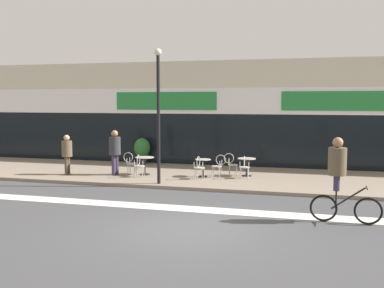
% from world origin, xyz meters
% --- Properties ---
extents(ground_plane, '(120.00, 120.00, 0.00)m').
position_xyz_m(ground_plane, '(0.00, 0.00, 0.00)').
color(ground_plane, '#424244').
extents(sidewalk_slab, '(40.00, 5.50, 0.12)m').
position_xyz_m(sidewalk_slab, '(0.00, 7.25, 0.06)').
color(sidewalk_slab, gray).
rests_on(sidewalk_slab, ground).
extents(storefront_facade, '(40.00, 4.06, 4.98)m').
position_xyz_m(storefront_facade, '(0.00, 11.96, 2.48)').
color(storefront_facade, beige).
rests_on(storefront_facade, ground).
extents(bike_lane_stripe, '(36.00, 0.70, 0.01)m').
position_xyz_m(bike_lane_stripe, '(0.00, 1.95, 0.00)').
color(bike_lane_stripe, silver).
rests_on(bike_lane_stripe, ground).
extents(bistro_table_0, '(0.76, 0.76, 0.73)m').
position_xyz_m(bistro_table_0, '(-3.73, 6.60, 0.64)').
color(bistro_table_0, black).
rests_on(bistro_table_0, sidewalk_slab).
extents(bistro_table_1, '(0.62, 0.62, 0.70)m').
position_xyz_m(bistro_table_1, '(-1.32, 6.78, 0.61)').
color(bistro_table_1, black).
rests_on(bistro_table_1, sidewalk_slab).
extents(bistro_table_2, '(0.73, 0.73, 0.72)m').
position_xyz_m(bistro_table_2, '(0.33, 7.37, 0.64)').
color(bistro_table_2, black).
rests_on(bistro_table_2, sidewalk_slab).
extents(cafe_chair_0_near, '(0.45, 0.60, 0.90)m').
position_xyz_m(cafe_chair_0_near, '(-3.72, 5.97, 0.64)').
color(cafe_chair_0_near, '#B7B2AD').
rests_on(cafe_chair_0_near, sidewalk_slab).
extents(cafe_chair_0_side, '(0.59, 0.42, 0.90)m').
position_xyz_m(cafe_chair_0_side, '(-4.35, 6.59, 0.64)').
color(cafe_chair_0_side, '#B7B2AD').
rests_on(cafe_chair_0_side, sidewalk_slab).
extents(cafe_chair_1_near, '(0.42, 0.58, 0.90)m').
position_xyz_m(cafe_chair_1_near, '(-1.33, 6.15, 0.64)').
color(cafe_chair_1_near, '#B7B2AD').
rests_on(cafe_chair_1_near, sidewalk_slab).
extents(cafe_chair_1_side, '(0.58, 0.41, 0.90)m').
position_xyz_m(cafe_chair_1_side, '(-0.70, 6.77, 0.64)').
color(cafe_chair_1_side, '#B7B2AD').
rests_on(cafe_chair_1_side, sidewalk_slab).
extents(cafe_chair_2_near, '(0.44, 0.59, 0.90)m').
position_xyz_m(cafe_chair_2_near, '(0.34, 6.74, 0.64)').
color(cafe_chair_2_near, '#B7B2AD').
rests_on(cafe_chair_2_near, sidewalk_slab).
extents(cafe_chair_2_side, '(0.60, 0.45, 0.90)m').
position_xyz_m(cafe_chair_2_side, '(-0.29, 7.36, 0.64)').
color(cafe_chair_2_side, '#B7B2AD').
rests_on(cafe_chair_2_side, sidewalk_slab).
extents(planter_pot, '(0.76, 0.76, 1.24)m').
position_xyz_m(planter_pot, '(-4.99, 9.52, 0.81)').
color(planter_pot, '#232326').
rests_on(planter_pot, sidewalk_slab).
extents(lamp_post, '(0.26, 0.26, 4.86)m').
position_xyz_m(lamp_post, '(-2.51, 4.89, 2.94)').
color(lamp_post, black).
rests_on(lamp_post, sidewalk_slab).
extents(cyclist_0, '(1.79, 0.51, 2.21)m').
position_xyz_m(cyclist_0, '(3.55, 1.57, 1.29)').
color(cyclist_0, black).
rests_on(cyclist_0, ground).
extents(pedestrian_near_end, '(0.45, 0.45, 1.63)m').
position_xyz_m(pedestrian_near_end, '(-6.79, 5.79, 1.09)').
color(pedestrian_near_end, '#4C3D2D').
rests_on(pedestrian_near_end, sidewalk_slab).
extents(pedestrian_far_end, '(0.57, 0.57, 1.82)m').
position_xyz_m(pedestrian_far_end, '(-4.88, 6.25, 1.20)').
color(pedestrian_far_end, '#382D47').
rests_on(pedestrian_far_end, sidewalk_slab).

